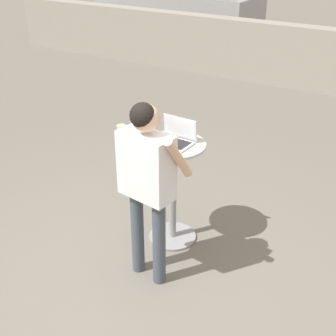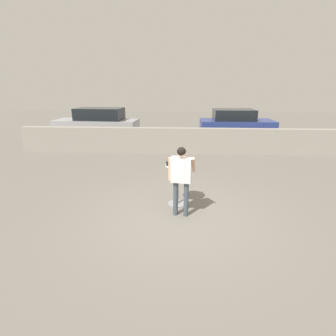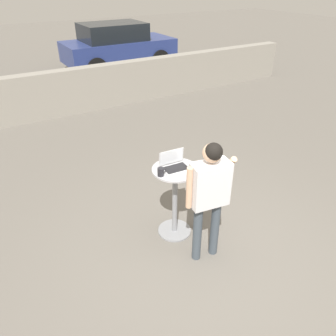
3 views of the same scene
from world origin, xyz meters
name	(u,v)px [view 2 (image 2 of 3)]	position (x,y,z in m)	size (l,w,h in m)	color
ground_plane	(180,217)	(0.00, 0.00, 0.00)	(50.00, 50.00, 0.00)	slate
pavement_kerb	(182,141)	(0.00, 5.90, 0.56)	(14.25, 0.35, 1.12)	gray
cafe_table	(177,182)	(-0.07, 0.67, 0.61)	(0.59, 0.59, 1.03)	gray
laptop	(178,163)	(-0.07, 0.70, 1.08)	(0.36, 0.28, 0.22)	silver
coffee_mug	(168,164)	(-0.31, 0.62, 1.08)	(0.12, 0.08, 0.11)	#232328
standing_person	(181,173)	(0.02, 0.09, 1.03)	(0.61, 0.34, 1.62)	#424C56
parked_car_near_street	(97,123)	(-4.77, 9.10, 0.84)	(4.68, 1.98, 1.68)	#9E9EA3
parked_car_further_down	(236,124)	(2.97, 9.54, 0.83)	(4.02, 1.98, 1.61)	navy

